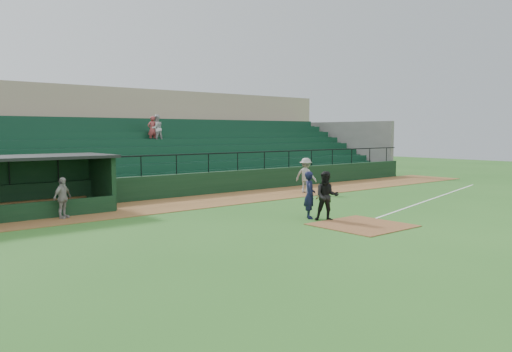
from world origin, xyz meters
TOP-DOWN VIEW (x-y plane):
  - ground at (0.00, 0.00)m, footprint 90.00×90.00m
  - warning_track at (0.00, 8.00)m, footprint 40.00×4.00m
  - home_plate_dirt at (0.00, -1.00)m, footprint 3.00×3.00m
  - foul_line at (8.00, 1.20)m, footprint 17.49×4.44m
  - stadium_structure at (-0.00, 16.46)m, footprint 38.00×13.08m
  - batter_at_plate at (-0.36, 1.30)m, footprint 1.17×0.81m
  - umpire at (-0.24, 0.52)m, footprint 1.16×1.15m
  - runner at (5.36, 7.11)m, footprint 1.06×1.40m
  - dugout_player_a at (-7.83, 7.36)m, footprint 1.00×0.83m

SIDE VIEW (x-z plane):
  - ground at x=0.00m, z-range 0.00..0.00m
  - foul_line at x=8.00m, z-range 0.00..0.01m
  - warning_track at x=0.00m, z-range 0.00..0.03m
  - home_plate_dirt at x=0.00m, z-range 0.00..0.03m
  - dugout_player_a at x=-7.83m, z-range 0.03..1.63m
  - batter_at_plate at x=-0.36m, z-range 0.00..1.85m
  - umpire at x=-0.24m, z-range 0.00..1.89m
  - runner at x=5.36m, z-range 0.03..1.95m
  - stadium_structure at x=0.00m, z-range -0.90..5.50m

